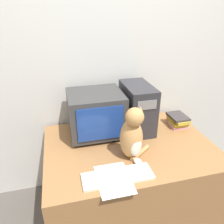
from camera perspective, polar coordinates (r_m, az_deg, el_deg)
wall_back at (r=1.99m, az=0.23°, el=12.79°), size 7.00×0.05×2.50m
desk at (r=1.97m, az=4.18°, el=-17.11°), size 1.31×0.92×0.72m
crt_monitor at (r=1.79m, az=-4.26°, el=-0.35°), size 0.43×0.40×0.37m
computer_tower at (r=1.87m, az=6.58°, el=1.12°), size 0.22×0.40×0.40m
keyboard at (r=1.44m, az=1.49°, el=-16.42°), size 0.45×0.15×0.02m
cat at (r=1.51m, az=5.35°, el=-6.26°), size 0.26×0.24×0.40m
book_stack at (r=2.06m, az=16.82°, el=-2.06°), size 0.16×0.21×0.10m
pen at (r=1.49m, az=-2.58°, el=-15.16°), size 0.16×0.02×0.01m
paper_sheet at (r=1.44m, az=0.50°, el=-17.16°), size 0.21×0.30×0.00m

